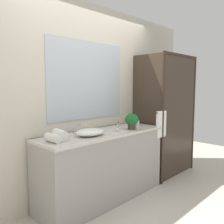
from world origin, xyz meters
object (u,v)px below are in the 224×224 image
(rolled_towel_near_edge, at_px, (53,138))
(faucet, at_px, (80,130))
(sink_basin, at_px, (90,132))
(amenity_bottle_shampoo, at_px, (138,123))
(soap_dish, at_px, (117,130))
(rolled_towel_middle, at_px, (60,135))
(potted_plant, at_px, (132,120))
(amenity_bottle_conditioner, at_px, (118,125))
(amenity_bottle_lotion, at_px, (133,123))

(rolled_towel_near_edge, bearing_deg, faucet, 19.17)
(sink_basin, height_order, amenity_bottle_shampoo, amenity_bottle_shampoo)
(soap_dish, relative_size, rolled_towel_middle, 0.48)
(potted_plant, xyz_separation_m, amenity_bottle_conditioner, (-0.02, 0.23, -0.09))
(sink_basin, xyz_separation_m, rolled_towel_middle, (-0.39, 0.05, 0.02))
(potted_plant, distance_m, amenity_bottle_conditioner, 0.25)
(amenity_bottle_conditioner, distance_m, amenity_bottle_lotion, 0.24)
(amenity_bottle_lotion, bearing_deg, potted_plant, -143.94)
(amenity_bottle_shampoo, distance_m, rolled_towel_near_edge, 1.46)
(sink_basin, relative_size, potted_plant, 1.74)
(potted_plant, bearing_deg, faucet, 157.68)
(amenity_bottle_lotion, bearing_deg, rolled_towel_near_edge, -177.75)
(rolled_towel_middle, bearing_deg, faucet, 19.81)
(potted_plant, bearing_deg, sink_basin, 172.79)
(faucet, bearing_deg, rolled_towel_middle, -160.19)
(sink_basin, bearing_deg, soap_dish, -6.05)
(sink_basin, distance_m, rolled_towel_middle, 0.39)
(faucet, bearing_deg, rolled_towel_near_edge, -160.83)
(rolled_towel_middle, bearing_deg, potted_plant, -7.30)
(sink_basin, distance_m, potted_plant, 0.68)
(faucet, xyz_separation_m, soap_dish, (0.42, -0.24, -0.03))
(faucet, relative_size, amenity_bottle_lotion, 1.86)
(amenity_bottle_conditioner, bearing_deg, rolled_towel_near_edge, -173.53)
(amenity_bottle_lotion, relative_size, rolled_towel_near_edge, 0.45)
(faucet, height_order, amenity_bottle_shampoo, faucet)
(amenity_bottle_shampoo, xyz_separation_m, rolled_towel_middle, (-1.35, 0.03, 0.01))
(faucet, height_order, amenity_bottle_conditioner, faucet)
(potted_plant, distance_m, rolled_towel_near_edge, 1.18)
(amenity_bottle_shampoo, height_order, rolled_towel_near_edge, same)
(sink_basin, xyz_separation_m, potted_plant, (0.67, -0.08, 0.08))
(potted_plant, xyz_separation_m, amenity_bottle_shampoo, (0.29, 0.11, -0.08))
(sink_basin, relative_size, rolled_towel_middle, 1.85)
(faucet, xyz_separation_m, rolled_towel_near_edge, (-0.50, -0.17, 0.00))
(faucet, relative_size, rolled_towel_near_edge, 0.84)
(soap_dish, xyz_separation_m, rolled_towel_near_edge, (-0.92, 0.06, 0.03))
(potted_plant, distance_m, rolled_towel_middle, 1.07)
(amenity_bottle_lotion, relative_size, amenity_bottle_shampoo, 1.00)
(soap_dish, height_order, amenity_bottle_conditioner, amenity_bottle_conditioner)
(faucet, distance_m, amenity_bottle_conditioner, 0.66)
(amenity_bottle_conditioner, distance_m, rolled_towel_middle, 1.05)
(rolled_towel_middle, bearing_deg, soap_dish, -6.73)
(amenity_bottle_shampoo, relative_size, rolled_towel_middle, 0.44)
(amenity_bottle_conditioner, bearing_deg, rolled_towel_middle, -174.67)
(faucet, bearing_deg, sink_basin, -90.00)
(amenity_bottle_conditioner, bearing_deg, potted_plant, -85.80)
(rolled_towel_middle, bearing_deg, amenity_bottle_conditioner, 5.33)
(potted_plant, distance_m, amenity_bottle_shampoo, 0.32)
(soap_dish, height_order, rolled_towel_near_edge, rolled_towel_near_edge)
(faucet, bearing_deg, soap_dish, -29.17)
(potted_plant, bearing_deg, amenity_bottle_shampoo, 20.47)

